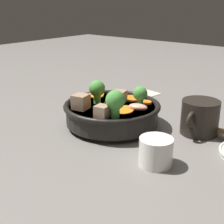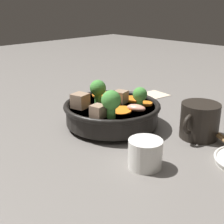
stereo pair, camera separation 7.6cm
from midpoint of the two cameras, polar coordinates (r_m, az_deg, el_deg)
The scene contains 5 objects.
ground_plane at distance 0.77m, azimuth 2.81°, elevation -2.57°, with size 3.00×3.00×0.00m, color slate.
stirfry_bowl at distance 0.75m, azimuth 2.85°, elevation 0.19°, with size 0.23×0.23×0.11m.
tea_cup at distance 0.59m, azimuth 9.81°, elevation -7.53°, with size 0.06×0.06×0.05m.
dark_mug at distance 0.73m, azimuth 18.58°, elevation -1.58°, with size 0.11×0.09×0.08m.
napkin at distance 1.02m, azimuth 9.16°, elevation 3.00°, with size 0.12×0.09×0.00m.
Camera 2 is at (0.50, 0.51, 0.30)m, focal length 50.00 mm.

